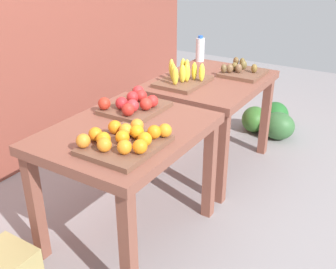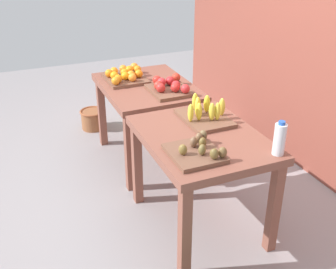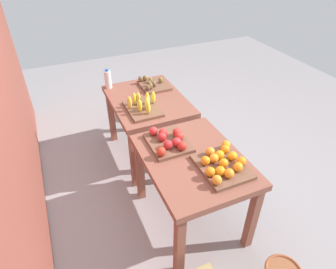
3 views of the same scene
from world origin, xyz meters
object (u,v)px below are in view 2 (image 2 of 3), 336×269
(display_table_left, at_px, (147,96))
(banana_crate, at_px, (204,114))
(kiwi_bin, at_px, (197,151))
(wicker_basket, at_px, (93,119))
(orange_bin, at_px, (125,76))
(apple_bin, at_px, (169,87))
(water_bottle, at_px, (280,139))
(display_table_right, at_px, (201,149))
(cardboard_produce_box, at_px, (148,112))

(display_table_left, bearing_deg, banana_crate, 8.07)
(kiwi_bin, xyz_separation_m, wicker_basket, (-2.25, -0.19, -0.69))
(orange_bin, bearing_deg, banana_crate, 14.06)
(apple_bin, height_order, kiwi_bin, apple_bin)
(orange_bin, distance_m, banana_crate, 1.14)
(water_bottle, bearing_deg, apple_bin, -170.97)
(orange_bin, distance_m, kiwi_bin, 1.56)
(orange_bin, distance_m, apple_bin, 0.52)
(display_table_left, relative_size, apple_bin, 2.53)
(water_bottle, bearing_deg, banana_crate, -162.92)
(orange_bin, relative_size, water_bottle, 1.91)
(display_table_right, distance_m, wicker_basket, 2.10)
(display_table_right, relative_size, kiwi_bin, 2.89)
(water_bottle, bearing_deg, cardboard_produce_box, -179.32)
(apple_bin, distance_m, water_bottle, 1.33)
(display_table_right, height_order, cardboard_produce_box, display_table_right)
(wicker_basket, bearing_deg, kiwi_bin, 4.78)
(wicker_basket, bearing_deg, orange_bin, 16.45)
(orange_bin, height_order, wicker_basket, orange_bin)
(display_table_left, relative_size, water_bottle, 4.45)
(display_table_right, height_order, kiwi_bin, kiwi_bin)
(apple_bin, distance_m, wicker_basket, 1.41)
(orange_bin, height_order, water_bottle, water_bottle)
(display_table_left, xyz_separation_m, banana_crate, (0.90, 0.13, 0.16))
(display_table_left, bearing_deg, cardboard_produce_box, 159.72)
(display_table_left, xyz_separation_m, water_bottle, (1.55, 0.33, 0.23))
(banana_crate, bearing_deg, water_bottle, 17.08)
(display_table_left, relative_size, kiwi_bin, 2.89)
(kiwi_bin, bearing_deg, banana_crate, 147.71)
(wicker_basket, height_order, cardboard_produce_box, cardboard_produce_box)
(apple_bin, xyz_separation_m, wicker_basket, (-1.13, -0.47, -0.71))
(banana_crate, bearing_deg, apple_bin, -179.30)
(apple_bin, relative_size, banana_crate, 0.93)
(banana_crate, relative_size, cardboard_produce_box, 1.10)
(cardboard_produce_box, bearing_deg, banana_crate, -5.72)
(water_bottle, bearing_deg, wicker_basket, -164.46)
(banana_crate, height_order, cardboard_produce_box, banana_crate)
(display_table_left, distance_m, water_bottle, 1.60)
(display_table_left, height_order, orange_bin, orange_bin)
(display_table_right, distance_m, banana_crate, 0.30)
(orange_bin, bearing_deg, display_table_right, 6.41)
(display_table_left, relative_size, display_table_right, 1.00)
(display_table_left, height_order, water_bottle, water_bottle)
(orange_bin, bearing_deg, wicker_basket, -163.55)
(apple_bin, distance_m, banana_crate, 0.66)
(display_table_left, bearing_deg, kiwi_bin, -6.78)
(water_bottle, bearing_deg, kiwi_bin, -111.28)
(display_table_left, relative_size, wicker_basket, 3.62)
(wicker_basket, bearing_deg, display_table_right, 9.91)
(orange_bin, relative_size, banana_crate, 1.02)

